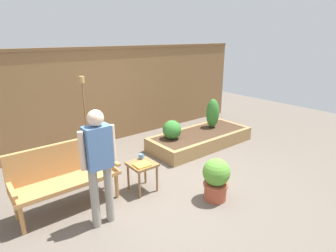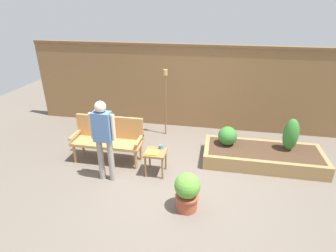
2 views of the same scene
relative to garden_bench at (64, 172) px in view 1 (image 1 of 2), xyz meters
name	(u,v)px [view 1 (image 1 of 2)]	position (x,y,z in m)	size (l,w,h in m)	color
ground_plane	(169,188)	(1.45, -0.58, -0.54)	(14.00, 14.00, 0.00)	#60564C
fence_back	(96,97)	(1.45, 2.02, 0.55)	(8.40, 0.14, 2.16)	brown
garden_bench	(64,172)	(0.00, 0.00, 0.00)	(1.44, 0.48, 0.94)	#B77F47
side_table	(142,168)	(1.09, -0.35, -0.15)	(0.40, 0.40, 0.48)	olive
cup_on_table	(141,157)	(1.16, -0.21, -0.02)	(0.11, 0.08, 0.08)	teal
book_on_table	(142,165)	(1.04, -0.42, -0.05)	(0.23, 0.19, 0.03)	gold
potted_boxwood	(216,178)	(1.81, -1.25, -0.19)	(0.41, 0.41, 0.66)	#A84C33
raised_planter_bed	(200,139)	(3.18, 0.44, -0.39)	(2.40, 1.00, 0.30)	#997547
shrub_near_bench	(172,130)	(2.44, 0.56, -0.05)	(0.40, 0.40, 0.40)	brown
shrub_far_corner	(213,113)	(3.67, 0.56, 0.10)	(0.30, 0.30, 0.68)	brown
tiki_torch	(84,103)	(0.93, 1.41, 0.59)	(0.10, 0.10, 1.65)	brown
person_by_bench	(99,159)	(0.23, -0.70, 0.39)	(0.47, 0.20, 1.56)	gray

